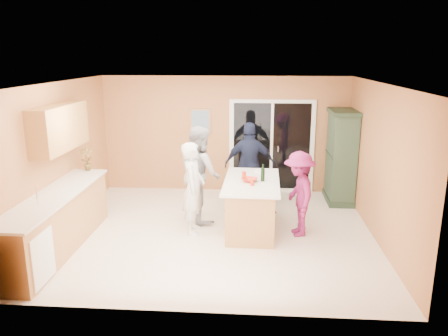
# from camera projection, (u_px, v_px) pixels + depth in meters

# --- Properties ---
(floor) EXTENTS (5.50, 5.50, 0.00)m
(floor) POSITION_uv_depth(u_px,v_px,m) (215.00, 232.00, 7.75)
(floor) COLOR white
(floor) RESTS_ON ground
(ceiling) EXTENTS (5.50, 5.00, 0.10)m
(ceiling) POSITION_uv_depth(u_px,v_px,m) (214.00, 83.00, 7.09)
(ceiling) COLOR white
(ceiling) RESTS_ON wall_back
(wall_back) EXTENTS (5.50, 0.10, 2.60)m
(wall_back) POSITION_uv_depth(u_px,v_px,m) (225.00, 135.00, 9.83)
(wall_back) COLOR tan
(wall_back) RESTS_ON ground
(wall_front) EXTENTS (5.50, 0.10, 2.60)m
(wall_front) POSITION_uv_depth(u_px,v_px,m) (195.00, 212.00, 5.00)
(wall_front) COLOR tan
(wall_front) RESTS_ON ground
(wall_left) EXTENTS (0.10, 5.00, 2.60)m
(wall_left) POSITION_uv_depth(u_px,v_px,m) (58.00, 158.00, 7.61)
(wall_left) COLOR tan
(wall_left) RESTS_ON ground
(wall_right) EXTENTS (0.10, 5.00, 2.60)m
(wall_right) POSITION_uv_depth(u_px,v_px,m) (380.00, 164.00, 7.23)
(wall_right) COLOR tan
(wall_right) RESTS_ON ground
(left_cabinet_run) EXTENTS (0.65, 3.05, 1.24)m
(left_cabinet_run) POSITION_uv_depth(u_px,v_px,m) (52.00, 226.00, 6.79)
(left_cabinet_run) COLOR #B67D47
(left_cabinet_run) RESTS_ON floor
(upper_cabinets) EXTENTS (0.35, 1.60, 0.75)m
(upper_cabinets) POSITION_uv_depth(u_px,v_px,m) (60.00, 127.00, 7.26)
(upper_cabinets) COLOR #B67D47
(upper_cabinets) RESTS_ON wall_left
(sliding_door) EXTENTS (1.90, 0.07, 2.10)m
(sliding_door) POSITION_uv_depth(u_px,v_px,m) (271.00, 146.00, 9.79)
(sliding_door) COLOR white
(sliding_door) RESTS_ON floor
(framed_picture) EXTENTS (0.46, 0.04, 0.56)m
(framed_picture) POSITION_uv_depth(u_px,v_px,m) (200.00, 121.00, 9.77)
(framed_picture) COLOR #A47E52
(framed_picture) RESTS_ON wall_back
(kitchen_island) EXTENTS (0.99, 1.78, 0.92)m
(kitchen_island) POSITION_uv_depth(u_px,v_px,m) (251.00, 207.00, 7.72)
(kitchen_island) COLOR #B67D47
(kitchen_island) RESTS_ON floor
(green_hutch) EXTENTS (0.56, 1.06, 1.95)m
(green_hutch) POSITION_uv_depth(u_px,v_px,m) (341.00, 158.00, 9.17)
(green_hutch) COLOR #223726
(green_hutch) RESTS_ON floor
(woman_white) EXTENTS (0.39, 0.59, 1.62)m
(woman_white) POSITION_uv_depth(u_px,v_px,m) (193.00, 188.00, 7.55)
(woman_white) COLOR silver
(woman_white) RESTS_ON floor
(woman_grey) EXTENTS (1.03, 1.10, 1.80)m
(woman_grey) POSITION_uv_depth(u_px,v_px,m) (200.00, 173.00, 8.13)
(woman_grey) COLOR #ABAAAD
(woman_grey) RESTS_ON floor
(woman_navy) EXTENTS (1.05, 0.48, 1.75)m
(woman_navy) POSITION_uv_depth(u_px,v_px,m) (250.00, 165.00, 8.88)
(woman_navy) COLOR #161832
(woman_navy) RESTS_ON floor
(woman_magenta) EXTENTS (0.69, 1.03, 1.48)m
(woman_magenta) POSITION_uv_depth(u_px,v_px,m) (299.00, 194.00, 7.46)
(woman_magenta) COLOR maroon
(woman_magenta) RESTS_ON floor
(serving_bowl) EXTENTS (0.34, 0.34, 0.06)m
(serving_bowl) POSITION_uv_depth(u_px,v_px,m) (250.00, 180.00, 7.53)
(serving_bowl) COLOR red
(serving_bowl) RESTS_ON kitchen_island
(tulip_vase) EXTENTS (0.26, 0.21, 0.45)m
(tulip_vase) POSITION_uv_depth(u_px,v_px,m) (87.00, 159.00, 8.13)
(tulip_vase) COLOR #9F170F
(tulip_vase) RESTS_ON left_cabinet_run
(tumbler_near) EXTENTS (0.09, 0.09, 0.11)m
(tumbler_near) POSITION_uv_depth(u_px,v_px,m) (244.00, 175.00, 7.77)
(tumbler_near) COLOR red
(tumbler_near) RESTS_ON kitchen_island
(tumbler_far) EXTENTS (0.08, 0.08, 0.10)m
(tumbler_far) POSITION_uv_depth(u_px,v_px,m) (252.00, 183.00, 7.31)
(tumbler_far) COLOR red
(tumbler_far) RESTS_ON kitchen_island
(wine_bottle) EXTENTS (0.07, 0.07, 0.30)m
(wine_bottle) POSITION_uv_depth(u_px,v_px,m) (263.00, 174.00, 7.55)
(wine_bottle) COLOR black
(wine_bottle) RESTS_ON kitchen_island
(white_plate) EXTENTS (0.21, 0.21, 0.01)m
(white_plate) POSITION_uv_depth(u_px,v_px,m) (259.00, 171.00, 8.19)
(white_plate) COLOR white
(white_plate) RESTS_ON kitchen_island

